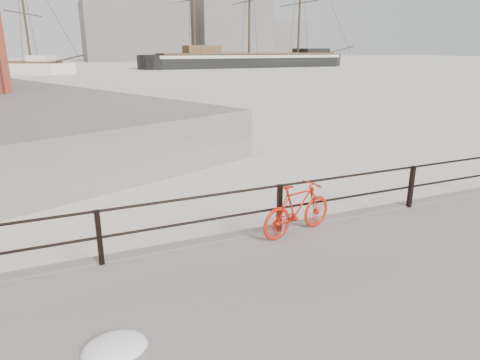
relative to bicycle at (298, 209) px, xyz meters
name	(u,v)px	position (x,y,z in m)	size (l,w,h in m)	color
ground	(402,218)	(3.22, 0.39, -0.88)	(400.00, 400.00, 0.00)	white
guardrail	(411,187)	(3.22, 0.24, -0.03)	(28.00, 0.10, 1.00)	black
bicycle	(298,209)	(0.00, 0.00, 0.00)	(1.76, 0.26, 1.06)	red
barque_black	(249,67)	(35.88, 79.89, -0.88)	(53.75, 17.59, 30.85)	black
industrial_west	(135,32)	(23.22, 140.39, 8.12)	(32.00, 18.00, 18.00)	gray
industrial_mid	(229,25)	(58.22, 145.39, 11.12)	(26.00, 20.00, 24.00)	gray
industrial_east	(278,40)	(81.22, 150.39, 6.12)	(20.00, 16.00, 14.00)	gray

